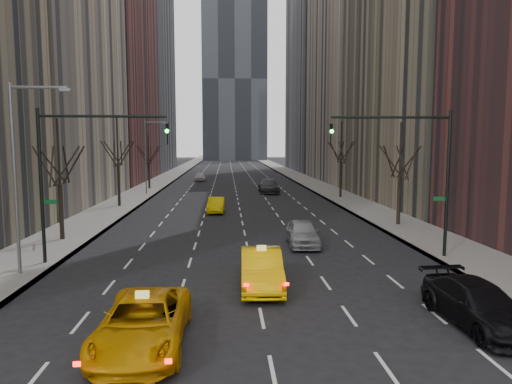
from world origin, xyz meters
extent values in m
plane|color=black|center=(0.00, 0.00, 0.00)|extent=(400.00, 400.00, 0.00)
cube|color=slate|center=(-12.25, 70.00, 0.07)|extent=(4.50, 320.00, 0.15)
cube|color=slate|center=(12.25, 70.00, 0.07)|extent=(4.50, 320.00, 0.15)
cube|color=brown|center=(-21.50, 66.00, 22.00)|extent=(14.00, 28.00, 44.00)
cube|color=slate|center=(-21.50, 96.00, 30.00)|extent=(14.00, 30.00, 60.00)
cube|color=#BDAB91|center=(21.50, 64.00, 25.00)|extent=(14.00, 28.00, 50.00)
cube|color=slate|center=(21.50, 95.00, 29.00)|extent=(14.00, 30.00, 58.00)
cube|color=black|center=(2.00, 170.00, 60.00)|extent=(24.00, 24.00, 120.00)
cylinder|color=black|center=(-12.00, 18.00, 1.93)|extent=(0.28, 0.28, 3.57)
cylinder|color=black|center=(-12.00, 18.00, 5.84)|extent=(0.16, 0.16, 4.25)
cylinder|color=black|center=(-11.85, 18.85, 4.95)|extent=(0.42, 1.80, 2.52)
cylinder|color=black|center=(-11.19, 18.29, 4.95)|extent=(1.74, 0.72, 2.52)
cylinder|color=black|center=(-11.34, 17.45, 4.95)|extent=(1.46, 1.25, 2.52)
cylinder|color=black|center=(-12.15, 17.15, 4.95)|extent=(0.42, 1.80, 2.52)
cylinder|color=black|center=(-12.81, 17.71, 4.95)|extent=(1.74, 0.72, 2.52)
cylinder|color=black|center=(-12.66, 18.55, 4.95)|extent=(1.46, 1.25, 2.52)
cylinder|color=black|center=(-12.00, 34.00, 2.15)|extent=(0.28, 0.28, 3.99)
cylinder|color=black|center=(-12.00, 34.00, 6.52)|extent=(0.16, 0.16, 4.75)
cylinder|color=black|center=(-11.85, 34.85, 5.37)|extent=(0.42, 1.80, 2.52)
cylinder|color=black|center=(-11.19, 34.29, 5.37)|extent=(1.74, 0.72, 2.52)
cylinder|color=black|center=(-11.34, 33.45, 5.37)|extent=(1.46, 1.25, 2.52)
cylinder|color=black|center=(-12.15, 33.15, 5.37)|extent=(0.42, 1.80, 2.52)
cylinder|color=black|center=(-12.81, 33.71, 5.37)|extent=(1.74, 0.72, 2.52)
cylinder|color=black|center=(-12.66, 34.55, 5.37)|extent=(1.46, 1.25, 2.52)
cylinder|color=black|center=(-12.00, 52.00, 1.83)|extent=(0.28, 0.28, 3.36)
cylinder|color=black|center=(-12.00, 52.00, 5.51)|extent=(0.16, 0.16, 4.00)
cylinder|color=black|center=(-11.85, 52.85, 4.74)|extent=(0.42, 1.80, 2.52)
cylinder|color=black|center=(-11.19, 52.29, 4.74)|extent=(1.74, 0.72, 2.52)
cylinder|color=black|center=(-11.34, 51.45, 4.74)|extent=(1.46, 1.25, 2.52)
cylinder|color=black|center=(-12.15, 51.15, 4.74)|extent=(0.42, 1.80, 2.52)
cylinder|color=black|center=(-12.81, 51.71, 4.74)|extent=(1.74, 0.72, 2.52)
cylinder|color=black|center=(-12.66, 52.55, 4.74)|extent=(1.46, 1.25, 2.52)
cylinder|color=black|center=(12.00, 22.00, 1.93)|extent=(0.28, 0.28, 3.57)
cylinder|color=black|center=(12.00, 22.00, 5.84)|extent=(0.16, 0.16, 4.25)
cylinder|color=black|center=(12.15, 22.85, 4.95)|extent=(0.42, 1.80, 2.52)
cylinder|color=black|center=(12.81, 22.29, 4.95)|extent=(1.74, 0.72, 2.52)
cylinder|color=black|center=(12.66, 21.45, 4.95)|extent=(1.46, 1.25, 2.52)
cylinder|color=black|center=(11.85, 21.15, 4.95)|extent=(0.42, 1.80, 2.52)
cylinder|color=black|center=(11.19, 21.71, 4.95)|extent=(1.74, 0.72, 2.52)
cylinder|color=black|center=(11.34, 22.55, 4.95)|extent=(1.46, 1.25, 2.52)
cylinder|color=black|center=(12.00, 40.00, 2.15)|extent=(0.28, 0.28, 3.99)
cylinder|color=black|center=(12.00, 40.00, 6.52)|extent=(0.16, 0.16, 4.75)
cylinder|color=black|center=(12.15, 40.85, 5.37)|extent=(0.42, 1.80, 2.52)
cylinder|color=black|center=(12.81, 40.29, 5.37)|extent=(1.74, 0.72, 2.52)
cylinder|color=black|center=(12.66, 39.45, 5.37)|extent=(1.46, 1.25, 2.52)
cylinder|color=black|center=(11.85, 39.15, 5.37)|extent=(0.42, 1.80, 2.52)
cylinder|color=black|center=(11.19, 39.71, 5.37)|extent=(1.74, 0.72, 2.52)
cylinder|color=black|center=(11.34, 40.55, 5.37)|extent=(1.46, 1.25, 2.52)
cylinder|color=black|center=(-10.80, 12.00, 4.15)|extent=(0.18, 0.18, 8.00)
cylinder|color=black|center=(-7.55, 12.00, 7.75)|extent=(6.50, 0.14, 0.14)
imported|color=black|center=(-4.30, 12.00, 6.85)|extent=(0.18, 0.22, 1.10)
sphere|color=#0CFF33|center=(-4.30, 11.82, 7.00)|extent=(0.20, 0.20, 0.20)
cube|color=#0C5926|center=(-10.40, 12.00, 3.35)|extent=(0.70, 0.04, 0.22)
cylinder|color=black|center=(10.80, 12.00, 4.15)|extent=(0.18, 0.18, 8.00)
cylinder|color=black|center=(7.55, 12.00, 7.75)|extent=(6.50, 0.14, 0.14)
imported|color=black|center=(4.30, 12.00, 6.85)|extent=(0.18, 0.22, 1.10)
sphere|color=#0CFF33|center=(4.30, 11.82, 7.00)|extent=(0.20, 0.20, 0.20)
cube|color=#0C5926|center=(10.40, 12.00, 3.35)|extent=(0.70, 0.04, 0.22)
cylinder|color=slate|center=(-11.20, 10.00, 4.65)|extent=(0.16, 0.16, 9.00)
cylinder|color=slate|center=(-9.90, 10.00, 8.95)|extent=(2.60, 0.14, 0.14)
cube|color=slate|center=(-8.70, 10.00, 8.85)|extent=(0.50, 0.22, 0.15)
cylinder|color=slate|center=(-11.20, 45.00, 4.65)|extent=(0.16, 0.16, 9.00)
cylinder|color=slate|center=(-9.90, 45.00, 8.95)|extent=(2.60, 0.14, 0.14)
cube|color=slate|center=(-8.70, 45.00, 8.85)|extent=(0.50, 0.22, 0.15)
imported|color=orange|center=(-3.89, 1.86, 0.79)|extent=(2.64, 5.70, 1.58)
imported|color=#FFBB05|center=(0.27, 7.55, 0.84)|extent=(1.93, 5.14, 1.68)
imported|color=gray|center=(3.47, 15.75, 0.80)|extent=(2.12, 4.78, 1.60)
imported|color=black|center=(7.50, 2.84, 0.76)|extent=(2.45, 5.37, 1.52)
imported|color=#EAC104|center=(-2.22, 29.87, 0.70)|extent=(1.67, 4.30, 1.39)
imported|color=#323338|center=(4.19, 46.26, 0.87)|extent=(2.48, 6.02, 1.74)
imported|color=silver|center=(-5.74, 65.83, 0.73)|extent=(1.76, 4.28, 1.45)
camera|label=1|loc=(-1.25, -12.07, 6.37)|focal=32.00mm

